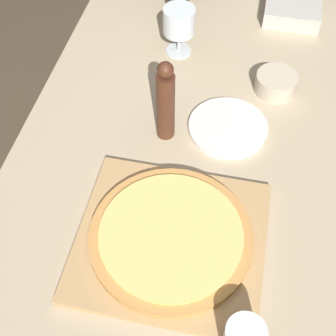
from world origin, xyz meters
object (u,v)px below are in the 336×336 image
object	(u,v)px
pepper_mill	(166,103)
small_bowl	(276,83)
wine_glass	(179,22)
pizza	(171,236)

from	to	relation	value
pepper_mill	small_bowl	bearing A→B (deg)	39.81
pepper_mill	wine_glass	world-z (taller)	pepper_mill
small_bowl	pepper_mill	bearing A→B (deg)	-140.19
pizza	wine_glass	size ratio (longest dim) A/B	2.42
pizza	wine_glass	bearing A→B (deg)	99.59
pizza	small_bowl	bearing A→B (deg)	70.45
small_bowl	pizza	bearing A→B (deg)	-109.55
wine_glass	small_bowl	distance (m)	0.31
pepper_mill	small_bowl	size ratio (longest dim) A/B	2.06
pizza	wine_glass	world-z (taller)	wine_glass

